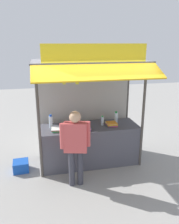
% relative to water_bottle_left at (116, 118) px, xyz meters
% --- Properties ---
extents(ground_plane, '(20.00, 20.00, 0.00)m').
position_rel_water_bottle_left_xyz_m(ground_plane, '(-0.68, -0.07, -1.09)').
color(ground_plane, gray).
extents(stall_counter, '(2.31, 0.79, 0.95)m').
position_rel_water_bottle_left_xyz_m(stall_counter, '(-0.68, -0.07, -0.61)').
color(stall_counter, '#4C4C56').
rests_on(stall_counter, ground).
extents(stall_structure, '(2.51, 1.71, 2.82)m').
position_rel_water_bottle_left_xyz_m(stall_structure, '(-0.68, 0.10, 0.65)').
color(stall_structure, '#4C4742').
rests_on(stall_structure, ground).
extents(water_bottle_left, '(0.08, 0.08, 0.30)m').
position_rel_water_bottle_left_xyz_m(water_bottle_left, '(0.00, 0.00, 0.00)').
color(water_bottle_left, silver).
rests_on(water_bottle_left, stall_counter).
extents(water_bottle_far_left, '(0.07, 0.07, 0.23)m').
position_rel_water_bottle_left_xyz_m(water_bottle_far_left, '(-0.36, -0.06, -0.03)').
color(water_bottle_far_left, silver).
rests_on(water_bottle_far_left, stall_counter).
extents(water_bottle_right, '(0.09, 0.09, 0.32)m').
position_rel_water_bottle_left_xyz_m(water_bottle_right, '(-1.57, 0.01, 0.01)').
color(water_bottle_right, silver).
rests_on(water_bottle_right, stall_counter).
extents(water_bottle_back_left, '(0.08, 0.08, 0.28)m').
position_rel_water_bottle_left_xyz_m(water_bottle_back_left, '(-0.98, 0.16, -0.01)').
color(water_bottle_back_left, silver).
rests_on(water_bottle_back_left, stall_counter).
extents(magazine_stack_center, '(0.21, 0.30, 0.07)m').
position_rel_water_bottle_left_xyz_m(magazine_stack_center, '(-0.80, -0.27, -0.10)').
color(magazine_stack_center, yellow).
rests_on(magazine_stack_center, stall_counter).
extents(magazine_stack_mid_left, '(0.26, 0.27, 0.06)m').
position_rel_water_bottle_left_xyz_m(magazine_stack_mid_left, '(-1.45, -0.20, -0.11)').
color(magazine_stack_mid_left, green).
rests_on(magazine_stack_mid_left, stall_counter).
extents(magazine_stack_far_right, '(0.26, 0.28, 0.08)m').
position_rel_water_bottle_left_xyz_m(magazine_stack_far_right, '(-0.16, -0.15, -0.10)').
color(magazine_stack_far_right, green).
rests_on(magazine_stack_far_right, stall_counter).
extents(magazine_stack_rear_center, '(0.19, 0.31, 0.06)m').
position_rel_water_bottle_left_xyz_m(magazine_stack_rear_center, '(-1.15, -0.31, -0.11)').
color(magazine_stack_rear_center, orange).
rests_on(magazine_stack_rear_center, stall_counter).
extents(banana_bunch_leftmost, '(0.09, 0.09, 0.30)m').
position_rel_water_bottle_left_xyz_m(banana_bunch_leftmost, '(-1.04, -0.57, 1.03)').
color(banana_bunch_leftmost, '#332D23').
extents(banana_bunch_rightmost, '(0.10, 0.09, 0.25)m').
position_rel_water_bottle_left_xyz_m(banana_bunch_rightmost, '(-0.03, -0.57, 1.08)').
color(banana_bunch_rightmost, '#332D23').
extents(banana_bunch_inner_right, '(0.10, 0.09, 0.29)m').
position_rel_water_bottle_left_xyz_m(banana_bunch_inner_right, '(-1.30, -0.57, 1.03)').
color(banana_bunch_inner_right, '#332D23').
extents(banana_bunch_inner_left, '(0.10, 0.10, 0.25)m').
position_rel_water_bottle_left_xyz_m(banana_bunch_inner_left, '(-1.65, -0.57, 1.07)').
color(banana_bunch_inner_left, '#332D23').
extents(vendor_person, '(0.61, 0.30, 1.60)m').
position_rel_water_bottle_left_xyz_m(vendor_person, '(-1.15, -0.92, -0.12)').
color(vendor_person, '#383842').
rests_on(vendor_person, ground).
extents(plastic_crate, '(0.36, 0.36, 0.24)m').
position_rel_water_bottle_left_xyz_m(plastic_crate, '(-2.30, -0.12, -0.97)').
color(plastic_crate, '#194CB2').
rests_on(plastic_crate, ground).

